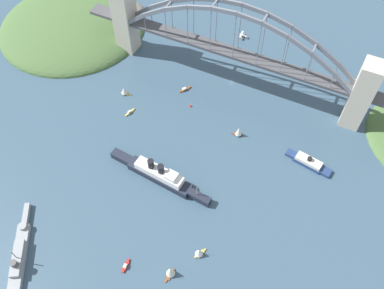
{
  "coord_description": "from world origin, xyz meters",
  "views": [
    {
      "loc": [
        -77.64,
        243.1,
        261.5
      ],
      "look_at": [
        0.0,
        79.24,
        8.0
      ],
      "focal_mm": 39.42,
      "sensor_mm": 36.0,
      "label": 1
    }
  ],
  "objects": [
    {
      "name": "small_boat_6",
      "position": [
        32.22,
        25.49,
        0.83
      ],
      "size": [
        7.38,
        10.08,
        2.34
      ],
      "color": "brown",
      "rests_on": "ground"
    },
    {
      "name": "small_boat_3",
      "position": [
        -26.0,
        50.56,
        4.63
      ],
      "size": [
        8.61,
        5.18,
        10.0
      ],
      "color": "brown",
      "rests_on": "ground"
    },
    {
      "name": "harbor_arch_bridge",
      "position": [
        -0.0,
        -0.0,
        32.66
      ],
      "size": [
        264.65,
        16.6,
        75.43
      ],
      "color": "beige",
      "rests_on": "ground"
    },
    {
      "name": "ground_plane",
      "position": [
        0.0,
        0.0,
        0.0
      ],
      "size": [
        1400.0,
        1400.0,
        0.0
      ],
      "primitive_type": "plane",
      "color": "#385166"
    },
    {
      "name": "small_boat_0",
      "position": [
        -38.9,
        150.82,
        3.99
      ],
      "size": [
        6.87,
        8.87,
        8.55
      ],
      "color": "gold",
      "rests_on": "ground"
    },
    {
      "name": "naval_cruiser",
      "position": [
        62.15,
        204.45,
        2.81
      ],
      "size": [
        43.36,
        70.94,
        16.56
      ],
      "color": "gray",
      "rests_on": "ground"
    },
    {
      "name": "seaplane_taxiing_near_bridge",
      "position": [
        13.07,
        -57.24,
        2.21
      ],
      "size": [
        7.94,
        10.03,
        5.01
      ],
      "color": "#B7B7B2",
      "rests_on": "ground"
    },
    {
      "name": "small_boat_5",
      "position": [
        61.3,
        67.24,
        0.82
      ],
      "size": [
        3.77,
        10.07,
        2.31
      ],
      "color": "gold",
      "rests_on": "ground"
    },
    {
      "name": "harbor_ferry_steamer",
      "position": [
        -82.76,
        53.24,
        2.3
      ],
      "size": [
        35.81,
        12.2,
        7.61
      ],
      "color": "navy",
      "rests_on": "ground"
    },
    {
      "name": "small_boat_1",
      "position": [
        -28.19,
        169.94,
        4.89
      ],
      "size": [
        6.37,
        10.41,
        10.69
      ],
      "color": "brown",
      "rests_on": "ground"
    },
    {
      "name": "small_boat_2",
      "position": [
        -0.23,
        177.8,
        0.93
      ],
      "size": [
        2.85,
        9.49,
        2.57
      ],
      "color": "#B2231E",
      "rests_on": "ground"
    },
    {
      "name": "channel_marker_buoy",
      "position": [
        19.9,
        39.95,
        1.12
      ],
      "size": [
        2.2,
        2.2,
        2.75
      ],
      "color": "red",
      "rests_on": "ground"
    },
    {
      "name": "headland_east_shore",
      "position": [
        162.72,
        -4.37,
        0.0
      ],
      "size": [
        137.52,
        138.42,
        26.5
      ],
      "color": "#476638",
      "rests_on": "ground"
    },
    {
      "name": "ocean_liner",
      "position": [
        10.71,
        111.46,
        5.25
      ],
      "size": [
        82.66,
        14.59,
        18.49
      ],
      "color": "#1E2333",
      "rests_on": "ground"
    },
    {
      "name": "small_boat_4",
      "position": [
        75.48,
        51.23,
        3.85
      ],
      "size": [
        8.64,
        5.43,
        8.34
      ],
      "color": "gold",
      "rests_on": "ground"
    }
  ]
}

